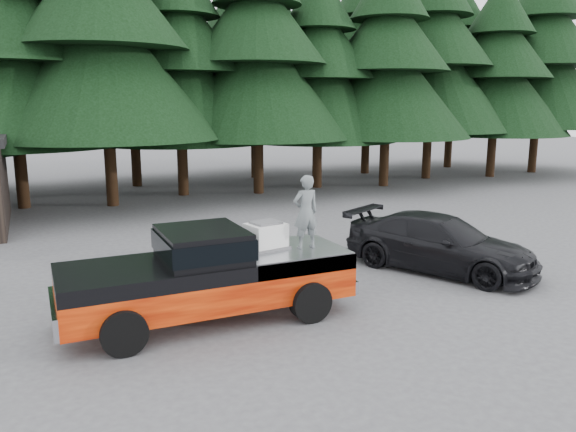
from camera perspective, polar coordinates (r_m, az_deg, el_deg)
name	(u,v)px	position (r m, az deg, el deg)	size (l,w,h in m)	color
ground	(259,315)	(12.04, -2.96, -9.97)	(120.00, 120.00, 0.00)	#48484A
pickup_truck	(208,289)	(11.67, -8.08, -7.31)	(6.00, 2.04, 1.33)	#F0480C
truck_cab	(202,244)	(11.37, -8.70, -2.78)	(1.66, 1.90, 0.59)	black
air_compressor	(266,237)	(11.96, -2.25, -2.11)	(0.77, 0.63, 0.53)	silver
man_on_bed	(306,212)	(11.89, 1.81, 0.41)	(0.58, 0.38, 1.58)	slate
parked_car	(440,243)	(15.39, 15.17, -2.70)	(2.06, 5.08, 1.47)	black
treeline	(127,28)	(28.18, -16.08, 17.84)	(60.15, 16.05, 17.50)	black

